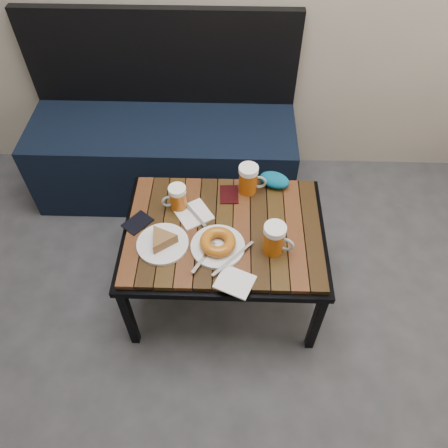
{
  "coord_description": "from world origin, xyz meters",
  "views": [
    {
      "loc": [
        0.22,
        -0.09,
        1.86
      ],
      "look_at": [
        0.18,
        1.04,
        0.5
      ],
      "focal_mm": 35.0,
      "sensor_mm": 36.0,
      "label": 1
    }
  ],
  "objects_px": {
    "plate_bagel": "(218,244)",
    "beer_mug_left": "(177,198)",
    "beer_mug_centre": "(249,179)",
    "beer_mug_right": "(275,239)",
    "cafe_table": "(224,235)",
    "passport_navy": "(138,223)",
    "plate_pie": "(162,241)",
    "bench": "(165,149)",
    "passport_burgundy": "(229,194)",
    "knit_pouch": "(274,180)"
  },
  "relations": [
    {
      "from": "plate_bagel",
      "to": "beer_mug_left",
      "type": "bearing_deg",
      "value": 130.07
    },
    {
      "from": "beer_mug_centre",
      "to": "beer_mug_right",
      "type": "distance_m",
      "value": 0.34
    },
    {
      "from": "plate_bagel",
      "to": "beer_mug_right",
      "type": "bearing_deg",
      "value": -0.68
    },
    {
      "from": "cafe_table",
      "to": "plate_bagel",
      "type": "distance_m",
      "value": 0.12
    },
    {
      "from": "cafe_table",
      "to": "plate_bagel",
      "type": "relative_size",
      "value": 3.29
    },
    {
      "from": "beer_mug_left",
      "to": "passport_navy",
      "type": "relative_size",
      "value": 1.04
    },
    {
      "from": "beer_mug_centre",
      "to": "plate_pie",
      "type": "bearing_deg",
      "value": -133.31
    },
    {
      "from": "cafe_table",
      "to": "beer_mug_right",
      "type": "distance_m",
      "value": 0.25
    },
    {
      "from": "bench",
      "to": "passport_navy",
      "type": "xyz_separation_m",
      "value": [
        -0.01,
        -0.71,
        0.2
      ]
    },
    {
      "from": "cafe_table",
      "to": "passport_burgundy",
      "type": "relative_size",
      "value": 7.54
    },
    {
      "from": "beer_mug_left",
      "to": "knit_pouch",
      "type": "distance_m",
      "value": 0.44
    },
    {
      "from": "beer_mug_right",
      "to": "knit_pouch",
      "type": "relative_size",
      "value": 1.02
    },
    {
      "from": "beer_mug_right",
      "to": "passport_burgundy",
      "type": "relative_size",
      "value": 1.24
    },
    {
      "from": "beer_mug_left",
      "to": "beer_mug_right",
      "type": "distance_m",
      "value": 0.45
    },
    {
      "from": "passport_navy",
      "to": "passport_burgundy",
      "type": "bearing_deg",
      "value": 63.93
    },
    {
      "from": "beer_mug_left",
      "to": "plate_bagel",
      "type": "relative_size",
      "value": 0.47
    },
    {
      "from": "cafe_table",
      "to": "knit_pouch",
      "type": "relative_size",
      "value": 6.21
    },
    {
      "from": "passport_navy",
      "to": "knit_pouch",
      "type": "bearing_deg",
      "value": 62.03
    },
    {
      "from": "plate_pie",
      "to": "plate_bagel",
      "type": "xyz_separation_m",
      "value": [
        0.22,
        -0.01,
        0.0
      ]
    },
    {
      "from": "beer_mug_left",
      "to": "plate_pie",
      "type": "relative_size",
      "value": 0.57
    },
    {
      "from": "cafe_table",
      "to": "passport_navy",
      "type": "bearing_deg",
      "value": 177.29
    },
    {
      "from": "bench",
      "to": "beer_mug_right",
      "type": "bearing_deg",
      "value": -56.53
    },
    {
      "from": "beer_mug_left",
      "to": "plate_pie",
      "type": "height_order",
      "value": "beer_mug_left"
    },
    {
      "from": "plate_bagel",
      "to": "knit_pouch",
      "type": "height_order",
      "value": "same"
    },
    {
      "from": "passport_navy",
      "to": "plate_pie",
      "type": "bearing_deg",
      "value": -3.56
    },
    {
      "from": "plate_pie",
      "to": "passport_navy",
      "type": "distance_m",
      "value": 0.16
    },
    {
      "from": "passport_burgundy",
      "to": "knit_pouch",
      "type": "bearing_deg",
      "value": 16.53
    },
    {
      "from": "cafe_table",
      "to": "beer_mug_centre",
      "type": "bearing_deg",
      "value": 65.66
    },
    {
      "from": "beer_mug_centre",
      "to": "passport_burgundy",
      "type": "xyz_separation_m",
      "value": [
        -0.08,
        -0.03,
        -0.07
      ]
    },
    {
      "from": "plate_pie",
      "to": "passport_burgundy",
      "type": "bearing_deg",
      "value": 47.66
    },
    {
      "from": "beer_mug_right",
      "to": "plate_bagel",
      "type": "height_order",
      "value": "beer_mug_right"
    },
    {
      "from": "beer_mug_left",
      "to": "beer_mug_right",
      "type": "height_order",
      "value": "beer_mug_right"
    },
    {
      "from": "cafe_table",
      "to": "beer_mug_centre",
      "type": "xyz_separation_m",
      "value": [
        0.1,
        0.22,
        0.11
      ]
    },
    {
      "from": "bench",
      "to": "plate_bagel",
      "type": "height_order",
      "value": "bench"
    },
    {
      "from": "bench",
      "to": "knit_pouch",
      "type": "relative_size",
      "value": 10.35
    },
    {
      "from": "plate_pie",
      "to": "plate_bagel",
      "type": "height_order",
      "value": "plate_bagel"
    },
    {
      "from": "bench",
      "to": "knit_pouch",
      "type": "bearing_deg",
      "value": -39.32
    },
    {
      "from": "beer_mug_left",
      "to": "beer_mug_centre",
      "type": "bearing_deg",
      "value": -174.23
    },
    {
      "from": "bench",
      "to": "cafe_table",
      "type": "bearing_deg",
      "value": -64.25
    },
    {
      "from": "bench",
      "to": "knit_pouch",
      "type": "distance_m",
      "value": 0.76
    },
    {
      "from": "passport_navy",
      "to": "cafe_table",
      "type": "bearing_deg",
      "value": 36.46
    },
    {
      "from": "bench",
      "to": "passport_burgundy",
      "type": "bearing_deg",
      "value": -55.52
    },
    {
      "from": "plate_pie",
      "to": "cafe_table",
      "type": "bearing_deg",
      "value": 20.96
    },
    {
      "from": "beer_mug_left",
      "to": "beer_mug_centre",
      "type": "xyz_separation_m",
      "value": [
        0.3,
        0.11,
        0.01
      ]
    },
    {
      "from": "passport_burgundy",
      "to": "knit_pouch",
      "type": "height_order",
      "value": "knit_pouch"
    },
    {
      "from": "beer_mug_right",
      "to": "plate_pie",
      "type": "relative_size",
      "value": 0.67
    },
    {
      "from": "beer_mug_left",
      "to": "beer_mug_centre",
      "type": "height_order",
      "value": "beer_mug_centre"
    },
    {
      "from": "bench",
      "to": "beer_mug_left",
      "type": "distance_m",
      "value": 0.68
    },
    {
      "from": "bench",
      "to": "beer_mug_right",
      "type": "height_order",
      "value": "bench"
    },
    {
      "from": "beer_mug_right",
      "to": "knit_pouch",
      "type": "height_order",
      "value": "beer_mug_right"
    }
  ]
}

